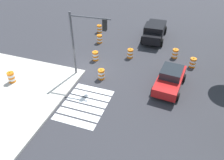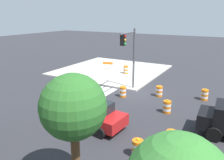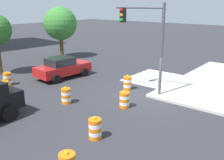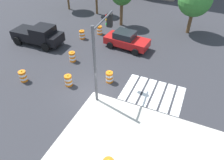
% 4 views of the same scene
% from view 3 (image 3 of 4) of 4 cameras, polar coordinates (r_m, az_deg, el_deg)
% --- Properties ---
extents(ground_plane, '(120.00, 120.00, 0.00)m').
position_cam_3_polar(ground_plane, '(15.99, 7.61, -3.79)').
color(ground_plane, '#2D2D33').
extents(crosswalk_stripes, '(4.35, 3.20, 0.02)m').
position_cam_3_polar(crosswalk_stripes, '(20.14, 9.09, 0.51)').
color(crosswalk_stripes, silver).
rests_on(crosswalk_stripes, ground).
extents(sports_car, '(4.44, 2.42, 1.63)m').
position_cam_3_polar(sports_car, '(20.16, -11.06, 2.79)').
color(sports_car, red).
rests_on(sports_car, ground).
extents(traffic_barrel_near_corner, '(0.56, 0.56, 1.02)m').
position_cam_3_polar(traffic_barrel_near_corner, '(14.96, -10.28, -3.53)').
color(traffic_barrel_near_corner, orange).
rests_on(traffic_barrel_near_corner, ground).
extents(traffic_barrel_crosswalk_end, '(0.56, 0.56, 1.02)m').
position_cam_3_polar(traffic_barrel_crosswalk_end, '(11.05, -3.84, -10.87)').
color(traffic_barrel_crosswalk_end, orange).
rests_on(traffic_barrel_crosswalk_end, ground).
extents(traffic_barrel_median_near, '(0.56, 0.56, 1.02)m').
position_cam_3_polar(traffic_barrel_median_near, '(14.15, 2.81, -4.47)').
color(traffic_barrel_median_near, orange).
rests_on(traffic_barrel_median_near, ground).
extents(traffic_barrel_median_far, '(0.56, 0.56, 1.02)m').
position_cam_3_polar(traffic_barrel_median_far, '(17.13, 3.50, -0.67)').
color(traffic_barrel_median_far, orange).
rests_on(traffic_barrel_median_far, ground).
extents(traffic_barrel_lane_center, '(0.56, 0.56, 1.02)m').
position_cam_3_polar(traffic_barrel_lane_center, '(19.47, -22.44, 0.21)').
color(traffic_barrel_lane_center, orange).
rests_on(traffic_barrel_lane_center, ground).
extents(traffic_barrel_opposite_curb, '(0.56, 0.56, 1.02)m').
position_cam_3_polar(traffic_barrel_opposite_curb, '(17.46, -22.98, -1.67)').
color(traffic_barrel_opposite_curb, orange).
rests_on(traffic_barrel_opposite_curb, ground).
extents(traffic_light_pole, '(0.60, 3.28, 5.50)m').
position_cam_3_polar(traffic_light_pole, '(15.77, 7.42, 10.57)').
color(traffic_light_pole, '#4C4C51').
rests_on(traffic_light_pole, sidewalk_corner).
extents(street_tree_streetside_mid, '(3.42, 3.42, 5.32)m').
position_cam_3_polar(street_tree_streetside_mid, '(27.50, -11.55, 12.29)').
color(street_tree_streetside_mid, brown).
rests_on(street_tree_streetside_mid, ground).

